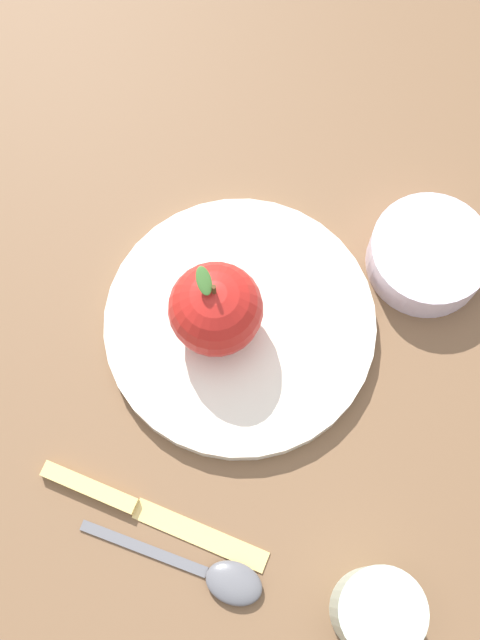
% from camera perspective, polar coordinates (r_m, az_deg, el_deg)
% --- Properties ---
extents(ground_plane, '(2.40, 2.40, 0.00)m').
position_cam_1_polar(ground_plane, '(0.72, -0.81, -2.35)').
color(ground_plane, brown).
extents(dinner_plate, '(0.24, 0.24, 0.02)m').
position_cam_1_polar(dinner_plate, '(0.72, 0.00, -0.26)').
color(dinner_plate, silver).
rests_on(dinner_plate, ground_plane).
extents(apple, '(0.08, 0.08, 0.10)m').
position_cam_1_polar(apple, '(0.68, -1.74, 0.79)').
color(apple, '#B21E19').
rests_on(apple, dinner_plate).
extents(side_bowl, '(0.11, 0.11, 0.04)m').
position_cam_1_polar(side_bowl, '(0.75, 13.30, 4.62)').
color(side_bowl, silver).
rests_on(side_bowl, ground_plane).
extents(cup, '(0.07, 0.07, 0.06)m').
position_cam_1_polar(cup, '(0.67, 9.78, -19.77)').
color(cup, '#B2C6B2').
rests_on(cup, ground_plane).
extents(knife, '(0.20, 0.07, 0.01)m').
position_cam_1_polar(knife, '(0.70, -7.67, -12.99)').
color(knife, '#D8B766').
rests_on(knife, ground_plane).
extents(spoon, '(0.16, 0.07, 0.01)m').
position_cam_1_polar(spoon, '(0.69, -1.79, -17.76)').
color(spoon, '#59595E').
rests_on(spoon, ground_plane).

